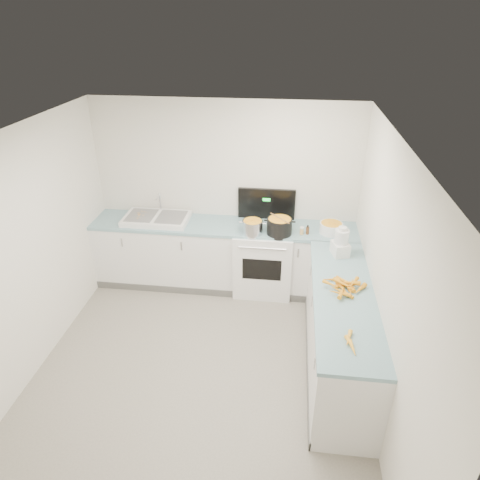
# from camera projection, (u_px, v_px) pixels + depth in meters

# --- Properties ---
(floor) EXTENTS (3.50, 4.00, 0.00)m
(floor) POSITION_uv_depth(u_px,v_px,m) (200.00, 372.00, 4.60)
(floor) COLOR gray
(floor) RESTS_ON ground
(ceiling) EXTENTS (3.50, 4.00, 0.00)m
(ceiling) POSITION_uv_depth(u_px,v_px,m) (186.00, 143.00, 3.41)
(ceiling) COLOR silver
(ceiling) RESTS_ON ground
(wall_back) EXTENTS (3.50, 0.00, 2.50)m
(wall_back) POSITION_uv_depth(u_px,v_px,m) (226.00, 194.00, 5.75)
(wall_back) COLOR silver
(wall_back) RESTS_ON ground
(wall_front) EXTENTS (3.50, 0.00, 2.50)m
(wall_front) POSITION_uv_depth(u_px,v_px,m) (112.00, 479.00, 2.26)
(wall_front) COLOR silver
(wall_front) RESTS_ON ground
(wall_left) EXTENTS (0.00, 4.00, 2.50)m
(wall_left) POSITION_uv_depth(u_px,v_px,m) (19.00, 263.00, 4.19)
(wall_left) COLOR silver
(wall_left) RESTS_ON ground
(wall_right) EXTENTS (0.00, 4.00, 2.50)m
(wall_right) POSITION_uv_depth(u_px,v_px,m) (386.00, 288.00, 3.81)
(wall_right) COLOR silver
(wall_right) RESTS_ON ground
(counter_back) EXTENTS (3.50, 0.62, 0.94)m
(counter_back) POSITION_uv_depth(u_px,v_px,m) (224.00, 255.00, 5.86)
(counter_back) COLOR white
(counter_back) RESTS_ON ground
(counter_right) EXTENTS (0.62, 2.20, 0.94)m
(counter_right) POSITION_uv_depth(u_px,v_px,m) (339.00, 331.00, 4.48)
(counter_right) COLOR white
(counter_right) RESTS_ON ground
(stove) EXTENTS (0.76, 0.65, 1.36)m
(stove) POSITION_uv_depth(u_px,v_px,m) (264.00, 258.00, 5.78)
(stove) COLOR white
(stove) RESTS_ON ground
(sink) EXTENTS (0.86, 0.52, 0.31)m
(sink) POSITION_uv_depth(u_px,v_px,m) (157.00, 218.00, 5.72)
(sink) COLOR white
(sink) RESTS_ON counter_back
(steel_pot) EXTENTS (0.27, 0.27, 0.19)m
(steel_pot) POSITION_uv_depth(u_px,v_px,m) (253.00, 228.00, 5.39)
(steel_pot) COLOR silver
(steel_pot) RESTS_ON stove
(black_pot) EXTENTS (0.32, 0.32, 0.22)m
(black_pot) POSITION_uv_depth(u_px,v_px,m) (279.00, 227.00, 5.37)
(black_pot) COLOR black
(black_pot) RESTS_ON stove
(wooden_spoon) EXTENTS (0.25, 0.28, 0.02)m
(wooden_spoon) POSITION_uv_depth(u_px,v_px,m) (280.00, 218.00, 5.31)
(wooden_spoon) COLOR #AD7A47
(wooden_spoon) RESTS_ON black_pot
(mixing_bowl) EXTENTS (0.38, 0.38, 0.13)m
(mixing_bowl) POSITION_uv_depth(u_px,v_px,m) (331.00, 228.00, 5.40)
(mixing_bowl) COLOR white
(mixing_bowl) RESTS_ON counter_back
(extract_bottle) EXTENTS (0.04, 0.04, 0.10)m
(extract_bottle) POSITION_uv_depth(u_px,v_px,m) (308.00, 231.00, 5.38)
(extract_bottle) COLOR #593319
(extract_bottle) RESTS_ON counter_back
(spice_jar) EXTENTS (0.05, 0.05, 0.08)m
(spice_jar) POSITION_uv_depth(u_px,v_px,m) (302.00, 231.00, 5.38)
(spice_jar) COLOR #E5B266
(spice_jar) RESTS_ON counter_back
(food_processor) EXTENTS (0.22, 0.25, 0.35)m
(food_processor) POSITION_uv_depth(u_px,v_px,m) (341.00, 243.00, 4.88)
(food_processor) COLOR white
(food_processor) RESTS_ON counter_right
(carrot_pile) EXTENTS (0.46, 0.42, 0.09)m
(carrot_pile) POSITION_uv_depth(u_px,v_px,m) (346.00, 286.00, 4.32)
(carrot_pile) COLOR #FAA31E
(carrot_pile) RESTS_ON counter_right
(peeled_carrots) EXTENTS (0.10, 0.31, 0.04)m
(peeled_carrots) POSITION_uv_depth(u_px,v_px,m) (350.00, 343.00, 3.61)
(peeled_carrots) COLOR #FFAA26
(peeled_carrots) RESTS_ON counter_right
(peelings) EXTENTS (0.15, 0.27, 0.01)m
(peelings) POSITION_uv_depth(u_px,v_px,m) (141.00, 214.00, 5.75)
(peelings) COLOR tan
(peelings) RESTS_ON sink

